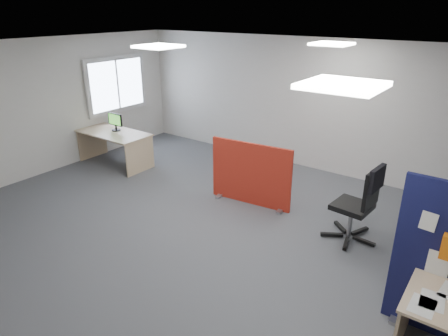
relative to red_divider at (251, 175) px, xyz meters
The scene contains 10 objects.
floor 1.44m from the red_divider, 78.69° to the right, with size 9.00×9.00×0.00m, color #4E5156.
ceiling 2.53m from the red_divider, 78.69° to the right, with size 9.00×7.00×0.02m, color white.
wall_back 2.35m from the red_divider, 83.23° to the left, with size 9.00×0.02×2.70m, color silver.
wall_left 4.51m from the red_divider, 162.91° to the right, with size 0.02×7.00×2.70m, color silver.
window 4.35m from the red_divider, behind, with size 0.06×1.70×1.30m.
ceiling_lights 2.29m from the red_divider, 46.98° to the right, with size 4.10×4.10×0.04m.
red_divider is the anchor object (origin of this frame).
second_desk 3.42m from the red_divider, behind, with size 1.63×0.82×0.73m.
monitor_second 3.50m from the red_divider, behind, with size 0.42×0.19×0.38m.
office_chair 1.96m from the red_divider, ahead, with size 0.78×0.80×1.20m.
Camera 1 is at (3.10, -4.10, 3.24)m, focal length 32.00 mm.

